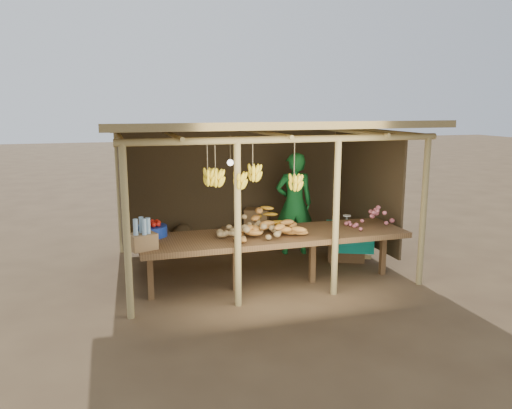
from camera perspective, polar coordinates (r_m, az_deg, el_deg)
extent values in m
plane|color=brown|center=(8.36, 0.00, -7.08)|extent=(60.00, 60.00, 0.00)
cylinder|color=tan|center=(6.28, -14.57, -3.21)|extent=(0.09, 0.09, 2.20)
cylinder|color=tan|center=(7.66, 18.60, -0.85)|extent=(0.09, 0.09, 2.20)
cylinder|color=tan|center=(9.22, -15.37, 1.32)|extent=(0.09, 0.09, 2.20)
cylinder|color=tan|center=(10.21, 8.90, 2.53)|extent=(0.09, 0.09, 2.20)
cylinder|color=tan|center=(6.48, -2.10, -2.41)|extent=(0.09, 0.09, 2.20)
cylinder|color=tan|center=(6.96, 9.13, -1.60)|extent=(0.09, 0.09, 2.20)
cylinder|color=tan|center=(6.52, 3.84, 7.45)|extent=(4.40, 0.09, 0.09)
cylinder|color=tan|center=(9.38, -2.67, 8.64)|extent=(4.40, 0.09, 0.09)
cube|color=olive|center=(7.94, 0.00, 8.81)|extent=(4.70, 3.50, 0.28)
cube|color=#473721|center=(9.46, -2.59, 2.64)|extent=(4.20, 0.04, 1.98)
cube|color=#473721|center=(7.92, -14.99, 0.55)|extent=(0.04, 2.40, 1.98)
cube|color=#473721|center=(9.04, 12.35, 1.98)|extent=(0.04, 2.40, 1.98)
cube|color=brown|center=(7.27, 2.16, -3.65)|extent=(3.90, 1.05, 0.08)
cube|color=brown|center=(7.04, -12.00, -7.82)|extent=(0.08, 0.08, 0.72)
cube|color=brown|center=(7.22, -2.40, -7.08)|extent=(0.08, 0.08, 0.72)
cube|color=brown|center=(7.59, 6.46, -6.21)|extent=(0.08, 0.08, 0.72)
cube|color=brown|center=(8.12, 14.30, -5.32)|extent=(0.08, 0.08, 0.72)
cylinder|color=navy|center=(7.26, -11.81, -2.97)|extent=(0.43, 0.43, 0.15)
cube|color=olive|center=(6.62, -12.86, -4.13)|extent=(0.40, 0.36, 0.21)
imported|color=#176A29|center=(8.89, 4.38, 0.10)|extent=(0.72, 0.53, 1.82)
cube|color=brown|center=(8.82, 10.23, -4.34)|extent=(0.77, 0.72, 0.57)
cube|color=#0D9880|center=(8.74, 10.30, -2.38)|extent=(0.86, 0.81, 0.06)
cube|color=olive|center=(9.51, 0.08, -3.59)|extent=(0.53, 0.48, 0.35)
cube|color=olive|center=(9.42, 0.08, -1.54)|extent=(0.53, 0.48, 0.35)
cube|color=olive|center=(9.38, -2.72, -3.80)|extent=(0.53, 0.48, 0.35)
ellipsoid|color=#473721|center=(9.14, -10.88, -3.91)|extent=(0.45, 0.45, 0.61)
ellipsoid|color=#473721|center=(9.19, -8.33, -3.75)|extent=(0.45, 0.45, 0.61)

